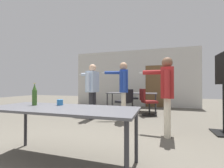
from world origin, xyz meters
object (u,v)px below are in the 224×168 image
Objects in this scene: tv_screen at (224,83)px; person_near_casual at (123,85)px; person_center_tall at (92,86)px; office_chair_mid_tucked at (147,103)px; person_far_watching at (166,89)px; office_chair_far_left at (131,99)px; beer_bottle at (35,95)px; office_chair_near_pushed at (125,103)px; drink_cup at (60,102)px.

person_near_casual is (-2.39, 0.59, -0.03)m from tv_screen.
person_center_tall is 1.85× the size of office_chair_mid_tucked.
person_near_casual is 1.61m from person_far_watching.
person_far_watching is at bearing -67.68° from tv_screen.
tv_screen is at bearing 18.60° from office_chair_far_left.
person_far_watching is 2.48m from beer_bottle.
beer_bottle is (-0.64, -3.54, 0.49)m from office_chair_near_pushed.
tv_screen reaches higher than person_near_casual.
office_chair_far_left is (-1.39, 3.65, -0.56)m from person_far_watching.
drink_cup is (-0.28, -3.42, 0.37)m from office_chair_near_pushed.
person_near_casual is at bearing -86.50° from person_center_tall.
office_chair_mid_tucked is at bearing 17.53° from person_far_watching.
office_chair_near_pushed is 3.45m from drink_cup.
tv_screen is at bearing -121.74° from person_near_casual.
person_center_tall reaches higher than office_chair_far_left.
beer_bottle reaches higher than drink_cup.
tv_screen is 1.95× the size of office_chair_far_left.
office_chair_near_pushed is 1.62m from office_chair_far_left.
tv_screen is 2.46m from person_near_casual.
tv_screen reaches higher than office_chair_far_left.
drink_cup is at bearing 134.43° from person_far_watching.
drink_cup is (0.37, 0.12, -0.12)m from beer_bottle.
tv_screen is 1.95× the size of office_chair_near_pushed.
drink_cup is (-0.42, -2.48, -0.28)m from person_near_casual.
beer_bottle is at bearing -57.76° from tv_screen.
person_far_watching is 18.46× the size of drink_cup.
drink_cup is (-1.60, -1.39, -0.19)m from person_far_watching.
office_chair_mid_tucked is (-0.53, 2.10, -0.55)m from person_far_watching.
person_far_watching is (-1.21, -0.50, -0.12)m from tv_screen.
office_chair_near_pushed is at bearing 79.72° from beer_bottle.
person_near_casual is (1.02, 0.00, 0.03)m from person_center_tall.
beer_bottle is at bearing -48.02° from office_chair_mid_tucked.
tv_screen reaches higher than office_chair_mid_tucked.
office_chair_far_left is at bearing 31.95° from office_chair_near_pushed.
office_chair_far_left is at bearing 83.59° from beer_bottle.
drink_cup is at bearing -154.86° from office_chair_near_pushed.
person_center_tall is (-3.41, 0.59, -0.06)m from tv_screen.
office_chair_near_pushed is at bearing -121.21° from tv_screen.
office_chair_mid_tucked is at bearing 8.16° from office_chair_far_left.
person_center_tall is at bearing 103.60° from drink_cup.
person_near_casual is 1.91× the size of office_chair_near_pushed.
tv_screen is at bearing -96.39° from person_center_tall.
drink_cup is (0.60, -2.47, -0.25)m from person_center_tall.
person_far_watching is at bearing -12.20° from office_chair_mid_tucked.
person_near_casual is at bearing 50.85° from person_far_watching.
person_near_casual is 1.36m from office_chair_mid_tucked.
office_chair_near_pushed is 0.80m from office_chair_mid_tucked.
beer_bottle is (-1.44, -3.61, 0.47)m from office_chair_mid_tucked.
person_center_tall is 0.99× the size of person_near_casual.
tv_screen is at bearing 33.87° from drink_cup.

